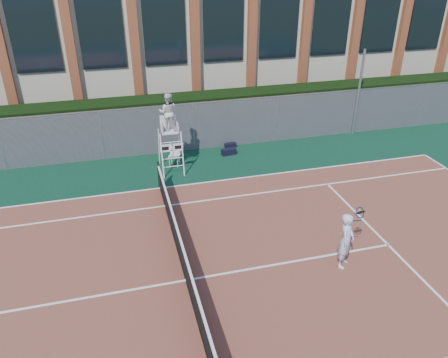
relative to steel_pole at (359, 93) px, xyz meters
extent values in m
plane|color=#233814|center=(-10.09, -8.70, -2.08)|extent=(120.00, 120.00, 0.00)
cube|color=#0B3122|center=(-10.09, -7.70, -2.07)|extent=(36.00, 20.00, 0.01)
cube|color=brown|center=(-10.09, -8.70, -2.06)|extent=(23.77, 10.97, 0.02)
cylinder|color=black|center=(-10.09, -3.10, -1.53)|extent=(0.10, 0.10, 1.10)
cube|color=black|center=(-10.09, -8.70, -1.62)|extent=(0.03, 11.00, 0.86)
cube|color=white|center=(-10.09, -8.70, -1.16)|extent=(0.06, 11.20, 0.07)
cube|color=black|center=(-10.09, 1.30, -0.98)|extent=(40.00, 1.40, 2.20)
cube|color=#BEB89E|center=(-10.09, 9.30, 1.92)|extent=(44.00, 10.00, 8.00)
cylinder|color=#9EA0A5|center=(0.00, 0.00, 0.00)|extent=(0.12, 0.12, 4.16)
cylinder|color=white|center=(-9.82, -2.16, -1.21)|extent=(0.05, 0.50, 1.81)
cylinder|color=white|center=(-8.99, -2.16, -1.21)|extent=(0.05, 0.50, 1.81)
cylinder|color=white|center=(-9.82, -1.24, -1.21)|extent=(0.05, 0.50, 1.81)
cylinder|color=white|center=(-8.99, -1.24, -1.21)|extent=(0.05, 0.50, 1.81)
cube|color=white|center=(-9.41, -1.70, -0.35)|extent=(0.65, 0.56, 0.06)
cube|color=white|center=(-9.41, -1.44, -0.03)|extent=(0.65, 0.05, 0.56)
cube|color=white|center=(-9.67, -2.07, -0.91)|extent=(0.41, 0.03, 0.32)
cube|color=white|center=(-9.15, -2.07, -0.91)|extent=(0.41, 0.03, 0.32)
imported|color=silver|center=(-9.41, -1.65, 0.44)|extent=(0.88, 0.76, 1.53)
cube|color=silver|center=(-9.22, -1.35, -1.61)|extent=(0.57, 0.57, 0.04)
cube|color=silver|center=(-9.15, -1.17, -1.37)|extent=(0.41, 0.21, 0.46)
cylinder|color=silver|center=(-9.45, -1.44, -1.85)|extent=(0.03, 0.03, 0.43)
cylinder|color=silver|center=(-9.13, -1.58, -1.85)|extent=(0.03, 0.03, 0.43)
cylinder|color=silver|center=(-9.31, -1.12, -1.85)|extent=(0.03, 0.03, 0.43)
cylinder|color=silver|center=(-8.99, -1.26, -1.85)|extent=(0.03, 0.03, 0.43)
cube|color=black|center=(-6.70, -0.86, -1.93)|extent=(0.67, 0.33, 0.28)
cube|color=black|center=(-6.41, -0.10, -1.97)|extent=(0.53, 0.26, 0.21)
imported|color=silver|center=(-5.54, -9.19, -1.19)|extent=(0.72, 0.74, 1.72)
torus|color=#14214B|center=(-5.08, -8.96, -0.47)|extent=(0.38, 0.30, 0.30)
sphere|color=#CCE533|center=(-4.98, -8.78, -0.52)|extent=(0.07, 0.07, 0.07)
camera|label=1|loc=(-11.49, -18.09, 6.14)|focal=35.00mm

